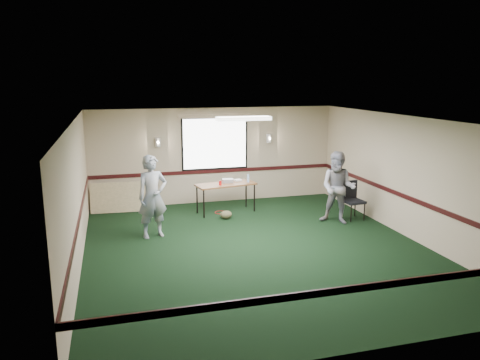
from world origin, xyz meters
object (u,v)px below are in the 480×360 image
object	(u,v)px
projector	(228,181)
person_left	(153,197)
person_right	(338,188)
folding_table	(226,186)
conference_chair	(352,197)

from	to	relation	value
projector	person_left	distance (m)	2.65
person_left	person_right	size ratio (longest dim) A/B	1.05
folding_table	projector	xyz separation A→B (m)	(0.08, 0.11, 0.11)
projector	conference_chair	size ratio (longest dim) A/B	0.30
folding_table	projector	size ratio (longest dim) A/B	5.71
projector	person_left	world-z (taller)	person_left
projector	conference_chair	world-z (taller)	conference_chair
folding_table	person_left	bearing A→B (deg)	-153.82
folding_table	person_left	distance (m)	2.53
conference_chair	projector	bearing A→B (deg)	146.10
folding_table	conference_chair	bearing A→B (deg)	-35.04
projector	person_right	size ratio (longest dim) A/B	0.16
folding_table	person_left	world-z (taller)	person_left
person_left	person_right	xyz separation A→B (m)	(4.46, -0.16, -0.04)
folding_table	projector	world-z (taller)	projector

